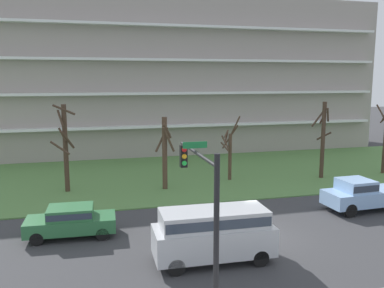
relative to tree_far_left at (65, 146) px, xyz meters
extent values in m
plane|color=#38383A|center=(9.74, -10.95, -3.34)|extent=(160.00, 160.00, 0.00)
cube|color=#547F42|center=(9.74, 3.05, -3.30)|extent=(80.00, 16.00, 0.08)
cube|color=#9E938C|center=(9.74, 16.20, 4.73)|extent=(46.39, 10.30, 16.14)
cube|color=white|center=(9.74, 10.60, -0.12)|extent=(44.54, 0.90, 0.24)
cube|color=white|center=(9.74, 10.60, 3.11)|extent=(44.54, 0.90, 0.24)
cube|color=white|center=(9.74, 10.60, 6.34)|extent=(44.54, 0.90, 0.24)
cube|color=white|center=(9.74, 10.60, 9.57)|extent=(44.54, 0.90, 0.24)
cylinder|color=#423023|center=(0.01, 0.09, -0.26)|extent=(0.33, 0.33, 6.17)
cylinder|color=#423023|center=(0.06, -0.61, 2.50)|extent=(1.47, 0.25, 0.79)
cylinder|color=#423023|center=(-0.32, -0.52, -0.07)|extent=(1.34, 0.83, 0.90)
cylinder|color=#423023|center=(-0.14, -0.13, 0.79)|extent=(0.61, 0.50, 0.94)
cylinder|color=#423023|center=(-0.23, -0.08, 1.90)|extent=(0.52, 0.66, 1.13)
cylinder|color=#423023|center=(0.21, -0.27, 0.43)|extent=(0.90, 0.59, 1.30)
cylinder|color=#423023|center=(0.21, -0.21, 0.37)|extent=(0.77, 0.60, 1.07)
cylinder|color=#4C3828|center=(6.77, -0.94, -0.73)|extent=(0.36, 0.36, 5.24)
cylinder|color=#4C3828|center=(6.86, -1.20, 1.01)|extent=(0.70, 0.37, 0.83)
cylinder|color=#4C3828|center=(6.99, -1.34, 0.35)|extent=(1.01, 0.65, 1.84)
cylinder|color=#4C3828|center=(6.64, -0.49, 0.24)|extent=(1.08, 0.46, 1.77)
cylinder|color=#4C3828|center=(6.92, -1.20, 0.95)|extent=(0.72, 0.51, 1.11)
cylinder|color=#4C3828|center=(12.16, 0.42, -1.50)|extent=(0.27, 0.27, 3.68)
cylinder|color=#4C3828|center=(12.63, 0.59, 0.92)|extent=(0.49, 1.07, 1.62)
cylinder|color=#4C3828|center=(11.68, 0.28, -0.61)|extent=(0.41, 1.06, 0.61)
cylinder|color=#4C3828|center=(11.72, 0.28, -0.28)|extent=(0.42, 1.01, 0.98)
cylinder|color=#4C3828|center=(12.36, 0.97, 0.03)|extent=(1.24, 0.55, 1.92)
cylinder|color=#4C3828|center=(11.92, 0.63, 0.34)|extent=(0.57, 0.62, 0.58)
cylinder|color=#4C3828|center=(11.91, 0.60, 0.03)|extent=(0.53, 0.65, 0.84)
cylinder|color=#423023|center=(19.47, -0.78, -0.29)|extent=(0.32, 0.32, 6.12)
cylinder|color=#423023|center=(19.42, -0.16, 1.53)|extent=(1.37, 0.25, 1.55)
cylinder|color=#423023|center=(19.81, -0.36, 0.01)|extent=(0.98, 0.83, 0.76)
cylinder|color=#423023|center=(19.52, -0.55, 1.50)|extent=(0.61, 0.27, 1.01)
cylinder|color=#423023|center=(19.68, -0.96, 1.77)|extent=(0.55, 0.61, 1.11)
cylinder|color=#423023|center=(24.76, -0.60, 1.91)|extent=(0.29, 1.26, 1.07)
cube|color=#8CB2E0|center=(17.86, -8.45, -2.52)|extent=(5.48, 2.23, 0.85)
cube|color=#8CB2E0|center=(16.96, -8.49, -1.74)|extent=(1.88, 1.91, 0.70)
cube|color=#2D3847|center=(16.96, -8.49, -1.74)|extent=(1.84, 1.95, 0.38)
cylinder|color=black|center=(16.01, -9.42, -2.94)|extent=(0.81, 0.25, 0.80)
cylinder|color=black|center=(15.93, -7.64, -2.94)|extent=(0.81, 0.25, 0.80)
cylinder|color=black|center=(19.71, -7.48, -2.94)|extent=(0.81, 0.25, 0.80)
cube|color=#B7BABF|center=(6.65, -12.95, -2.36)|extent=(5.24, 2.12, 1.25)
cube|color=#B7BABF|center=(6.65, -12.95, -1.36)|extent=(4.64, 1.94, 0.75)
cube|color=#2D3847|center=(6.65, -12.95, -1.36)|extent=(4.55, 1.98, 0.41)
cylinder|color=black|center=(8.49, -12.10, -2.98)|extent=(0.72, 0.24, 0.72)
cylinder|color=black|center=(8.45, -13.88, -2.98)|extent=(0.72, 0.24, 0.72)
cylinder|color=black|center=(4.86, -12.02, -2.98)|extent=(0.72, 0.24, 0.72)
cylinder|color=black|center=(4.82, -13.80, -2.98)|extent=(0.72, 0.24, 0.72)
cube|color=#2D6B3D|center=(0.55, -8.45, -2.67)|extent=(4.48, 1.99, 0.70)
cube|color=#2D6B3D|center=(0.55, -8.45, -2.05)|extent=(2.27, 1.75, 0.55)
cube|color=#2D3847|center=(0.55, -8.45, -2.05)|extent=(2.23, 1.79, 0.30)
cylinder|color=black|center=(-1.03, -9.17, -3.02)|extent=(0.65, 0.25, 0.64)
cylinder|color=black|center=(-0.96, -7.59, -3.02)|extent=(0.65, 0.25, 0.64)
cylinder|color=black|center=(2.05, -9.31, -3.02)|extent=(0.65, 0.25, 0.64)
cylinder|color=black|center=(2.12, -7.73, -3.02)|extent=(0.65, 0.25, 0.64)
cylinder|color=black|center=(5.28, -17.55, -0.50)|extent=(0.18, 0.18, 5.69)
cylinder|color=black|center=(5.28, -15.19, 1.95)|extent=(0.12, 4.71, 0.12)
cube|color=black|center=(5.28, -13.13, 1.45)|extent=(0.28, 0.28, 0.90)
sphere|color=red|center=(5.28, -13.28, 1.75)|extent=(0.20, 0.20, 0.20)
sphere|color=#F2A519|center=(5.28, -13.28, 1.47)|extent=(0.20, 0.20, 0.20)
sphere|color=green|center=(5.28, -13.28, 1.19)|extent=(0.20, 0.20, 0.20)
cube|color=#197238|center=(5.28, -14.96, 2.20)|extent=(0.90, 0.04, 0.24)
camera|label=1|loc=(1.58, -28.95, 4.58)|focal=38.15mm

